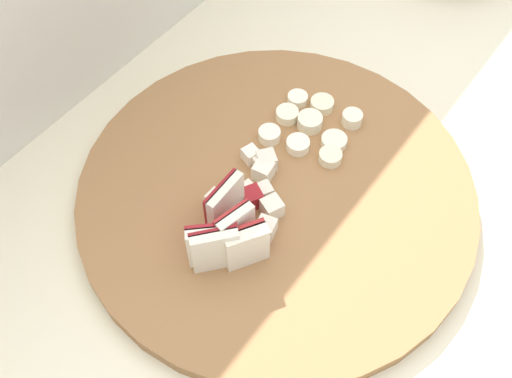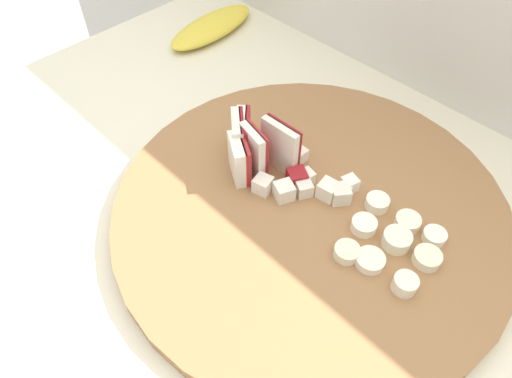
# 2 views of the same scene
# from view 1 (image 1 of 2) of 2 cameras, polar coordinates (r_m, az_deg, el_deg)

# --- Properties ---
(tiled_countertop) EXTENTS (1.16, 0.70, 0.91)m
(tiled_countertop) POSITION_cam_1_polar(r_m,az_deg,el_deg) (1.11, 7.11, -12.75)
(tiled_countertop) COLOR beige
(tiled_countertop) RESTS_ON ground
(tile_backsplash) EXTENTS (2.40, 0.04, 1.33)m
(tile_backsplash) POSITION_cam_1_polar(r_m,az_deg,el_deg) (1.04, -9.01, 3.28)
(tile_backsplash) COLOR silver
(tile_backsplash) RESTS_ON ground
(cutting_board) EXTENTS (0.43, 0.43, 0.02)m
(cutting_board) POSITION_cam_1_polar(r_m,az_deg,el_deg) (0.68, 1.88, -0.41)
(cutting_board) COLOR olive
(cutting_board) RESTS_ON tiled_countertop
(apple_wedge_fan) EXTENTS (0.09, 0.07, 0.06)m
(apple_wedge_fan) POSITION_cam_1_polar(r_m,az_deg,el_deg) (0.61, -2.75, -4.22)
(apple_wedge_fan) COLOR maroon
(apple_wedge_fan) RESTS_ON cutting_board
(apple_dice_pile) EXTENTS (0.09, 0.09, 0.02)m
(apple_dice_pile) POSITION_cam_1_polar(r_m,az_deg,el_deg) (0.66, 0.15, 0.13)
(apple_dice_pile) COLOR #EFE5CC
(apple_dice_pile) RESTS_ON cutting_board
(banana_slice_rows) EXTENTS (0.10, 0.10, 0.02)m
(banana_slice_rows) POSITION_cam_1_polar(r_m,az_deg,el_deg) (0.72, 5.15, 5.81)
(banana_slice_rows) COLOR beige
(banana_slice_rows) RESTS_ON cutting_board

